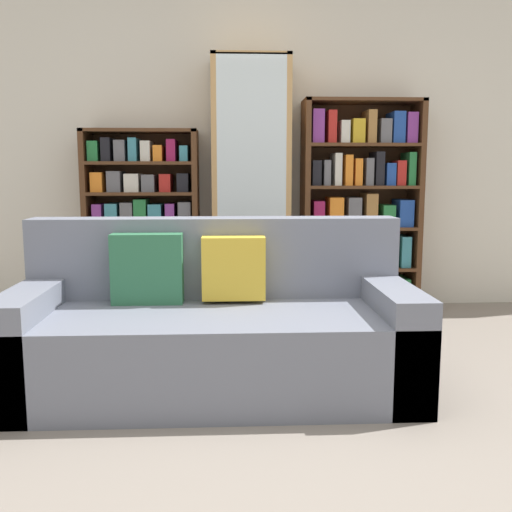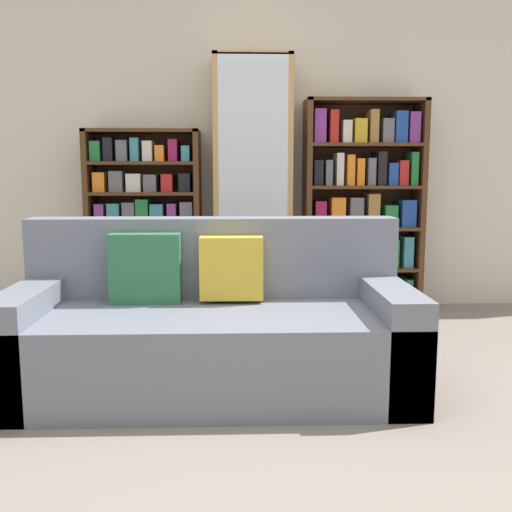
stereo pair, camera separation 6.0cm
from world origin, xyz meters
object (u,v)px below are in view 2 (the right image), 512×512
at_px(bookshelf_right, 362,210).
at_px(wine_bottle, 310,315).
at_px(display_cabinet, 252,188).
at_px(couch, 211,330).
at_px(bookshelf_left, 145,224).

relative_size(bookshelf_right, wine_bottle, 4.75).
relative_size(display_cabinet, wine_bottle, 5.65).
distance_m(display_cabinet, bookshelf_right, 0.87).
xyz_separation_m(couch, display_cabinet, (0.25, 1.58, 0.67)).
relative_size(bookshelf_left, wine_bottle, 4.08).
xyz_separation_m(bookshelf_left, display_cabinet, (0.83, -0.02, 0.27)).
bearing_deg(bookshelf_left, couch, -70.13).
height_order(couch, bookshelf_right, bookshelf_right).
distance_m(bookshelf_left, wine_bottle, 1.49).
relative_size(couch, bookshelf_right, 1.21).
height_order(couch, display_cabinet, display_cabinet).
bearing_deg(bookshelf_left, bookshelf_right, -0.01).
bearing_deg(wine_bottle, display_cabinet, 117.20).
distance_m(couch, wine_bottle, 1.08).
xyz_separation_m(bookshelf_left, wine_bottle, (1.19, -0.72, -0.55)).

